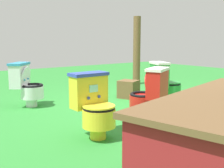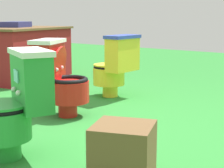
{
  "view_description": "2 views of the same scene",
  "coord_description": "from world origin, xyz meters",
  "px_view_note": "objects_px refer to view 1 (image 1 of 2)",
  "views": [
    {
      "loc": [
        2.96,
        3.21,
        1.09
      ],
      "look_at": [
        0.31,
        -0.28,
        0.39
      ],
      "focal_mm": 44.26,
      "sensor_mm": 36.0,
      "label": 1
    },
    {
      "loc": [
        -2.03,
        -1.92,
        0.95
      ],
      "look_at": [
        0.51,
        0.1,
        0.34
      ],
      "focal_mm": 59.25,
      "sensor_mm": 36.0,
      "label": 2
    }
  ],
  "objects_px": {
    "toilet_yellow": "(94,105)",
    "toilet_green": "(165,83)",
    "wooden_post": "(137,51)",
    "lemon_bucket": "(164,85)",
    "toilet_red": "(149,93)",
    "small_crate": "(129,89)",
    "toilet_white": "(26,84)"
  },
  "relations": [
    {
      "from": "toilet_white",
      "to": "toilet_yellow",
      "type": "distance_m",
      "value": 1.89
    },
    {
      "from": "toilet_white",
      "to": "toilet_green",
      "type": "xyz_separation_m",
      "value": [
        -1.94,
        1.26,
        -0.0
      ]
    },
    {
      "from": "toilet_green",
      "to": "lemon_bucket",
      "type": "xyz_separation_m",
      "value": [
        -0.96,
        -0.88,
        -0.25
      ]
    },
    {
      "from": "toilet_white",
      "to": "wooden_post",
      "type": "relative_size",
      "value": 0.44
    },
    {
      "from": "wooden_post",
      "to": "lemon_bucket",
      "type": "xyz_separation_m",
      "value": [
        0.17,
        1.09,
        -0.72
      ]
    },
    {
      "from": "toilet_red",
      "to": "small_crate",
      "type": "height_order",
      "value": "toilet_red"
    },
    {
      "from": "toilet_white",
      "to": "lemon_bucket",
      "type": "distance_m",
      "value": 2.94
    },
    {
      "from": "toilet_green",
      "to": "toilet_yellow",
      "type": "bearing_deg",
      "value": -46.7
    },
    {
      "from": "toilet_yellow",
      "to": "lemon_bucket",
      "type": "distance_m",
      "value": 3.21
    },
    {
      "from": "toilet_red",
      "to": "wooden_post",
      "type": "bearing_deg",
      "value": 24.41
    },
    {
      "from": "toilet_green",
      "to": "wooden_post",
      "type": "distance_m",
      "value": 2.31
    },
    {
      "from": "lemon_bucket",
      "to": "wooden_post",
      "type": "bearing_deg",
      "value": -98.81
    },
    {
      "from": "toilet_red",
      "to": "lemon_bucket",
      "type": "distance_m",
      "value": 2.35
    },
    {
      "from": "toilet_yellow",
      "to": "toilet_red",
      "type": "distance_m",
      "value": 0.96
    },
    {
      "from": "toilet_red",
      "to": "lemon_bucket",
      "type": "xyz_separation_m",
      "value": [
        -1.86,
        -1.41,
        -0.26
      ]
    },
    {
      "from": "toilet_yellow",
      "to": "lemon_bucket",
      "type": "relative_size",
      "value": 2.63
    },
    {
      "from": "lemon_bucket",
      "to": "toilet_yellow",
      "type": "bearing_deg",
      "value": 28.05
    },
    {
      "from": "toilet_green",
      "to": "wooden_post",
      "type": "height_order",
      "value": "wooden_post"
    },
    {
      "from": "wooden_post",
      "to": "toilet_green",
      "type": "bearing_deg",
      "value": 60.18
    },
    {
      "from": "wooden_post",
      "to": "small_crate",
      "type": "distance_m",
      "value": 1.88
    },
    {
      "from": "toilet_green",
      "to": "lemon_bucket",
      "type": "relative_size",
      "value": 2.63
    },
    {
      "from": "toilet_yellow",
      "to": "toilet_green",
      "type": "bearing_deg",
      "value": -161.37
    },
    {
      "from": "toilet_white",
      "to": "toilet_red",
      "type": "height_order",
      "value": "same"
    },
    {
      "from": "toilet_green",
      "to": "toilet_red",
      "type": "distance_m",
      "value": 1.05
    },
    {
      "from": "small_crate",
      "to": "lemon_bucket",
      "type": "relative_size",
      "value": 1.23
    },
    {
      "from": "toilet_white",
      "to": "toilet_green",
      "type": "bearing_deg",
      "value": 99.23
    },
    {
      "from": "toilet_yellow",
      "to": "lemon_bucket",
      "type": "bearing_deg",
      "value": -151.89
    },
    {
      "from": "toilet_white",
      "to": "toilet_red",
      "type": "relative_size",
      "value": 1.0
    },
    {
      "from": "toilet_green",
      "to": "small_crate",
      "type": "xyz_separation_m",
      "value": [
        0.16,
        -0.77,
        -0.2
      ]
    },
    {
      "from": "toilet_red",
      "to": "lemon_bucket",
      "type": "bearing_deg",
      "value": 10.65
    },
    {
      "from": "small_crate",
      "to": "lemon_bucket",
      "type": "xyz_separation_m",
      "value": [
        -1.12,
        -0.11,
        -0.05
      ]
    },
    {
      "from": "toilet_yellow",
      "to": "toilet_green",
      "type": "xyz_separation_m",
      "value": [
        -1.86,
        -0.63,
        0.0
      ]
    }
  ]
}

